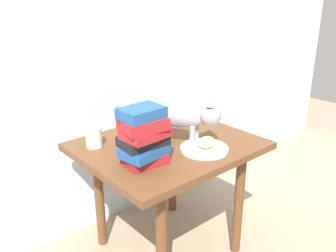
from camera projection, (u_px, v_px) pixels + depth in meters
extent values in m
plane|color=gray|center=(168.00, 246.00, 1.79)|extent=(6.00, 6.00, 0.00)
cube|color=silver|center=(109.00, 10.00, 1.71)|extent=(4.00, 0.04, 2.20)
cube|color=brown|center=(168.00, 146.00, 1.60)|extent=(0.75, 0.62, 0.03)
cylinder|color=brown|center=(161.00, 246.00, 1.39)|extent=(0.04, 0.04, 0.53)
cylinder|color=brown|center=(239.00, 203.00, 1.67)|extent=(0.04, 0.04, 0.53)
cylinder|color=brown|center=(99.00, 197.00, 1.72)|extent=(0.04, 0.04, 0.53)
cylinder|color=brown|center=(173.00, 168.00, 2.00)|extent=(0.04, 0.04, 0.53)
cylinder|color=white|center=(204.00, 149.00, 1.52)|extent=(0.20, 0.20, 0.01)
ellipsoid|color=#E0BC7A|center=(207.00, 142.00, 1.50)|extent=(0.08, 0.06, 0.05)
cylinder|color=#99999E|center=(196.00, 133.00, 1.57)|extent=(0.02, 0.02, 0.10)
cylinder|color=#99999E|center=(192.00, 138.00, 1.52)|extent=(0.02, 0.02, 0.10)
cylinder|color=#99999E|center=(162.00, 128.00, 1.62)|extent=(0.02, 0.02, 0.10)
cylinder|color=#99999E|center=(157.00, 133.00, 1.57)|extent=(0.02, 0.02, 0.10)
ellipsoid|color=#99999E|center=(176.00, 115.00, 1.54)|extent=(0.20, 0.27, 0.11)
sphere|color=#99999E|center=(211.00, 115.00, 1.49)|extent=(0.09, 0.09, 0.09)
cone|color=tan|center=(212.00, 99.00, 1.49)|extent=(0.03, 0.03, 0.03)
cone|color=tan|center=(210.00, 102.00, 1.45)|extent=(0.03, 0.03, 0.03)
cylinder|color=#99999E|center=(133.00, 107.00, 1.61)|extent=(0.09, 0.15, 0.02)
cube|color=maroon|center=(145.00, 159.00, 1.40)|extent=(0.17, 0.13, 0.04)
cube|color=#1E4C8C|center=(144.00, 151.00, 1.38)|extent=(0.19, 0.14, 0.04)
cube|color=black|center=(143.00, 141.00, 1.38)|extent=(0.18, 0.13, 0.04)
cube|color=maroon|center=(145.00, 133.00, 1.35)|extent=(0.17, 0.13, 0.03)
cube|color=maroon|center=(143.00, 124.00, 1.34)|extent=(0.18, 0.14, 0.04)
cube|color=#1E4C8C|center=(142.00, 113.00, 1.32)|extent=(0.16, 0.12, 0.04)
cylinder|color=silver|center=(94.00, 137.00, 1.54)|extent=(0.07, 0.07, 0.08)
cylinder|color=silver|center=(94.00, 142.00, 1.55)|extent=(0.06, 0.06, 0.04)
cube|color=black|center=(178.00, 118.00, 1.87)|extent=(0.16, 0.09, 0.02)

